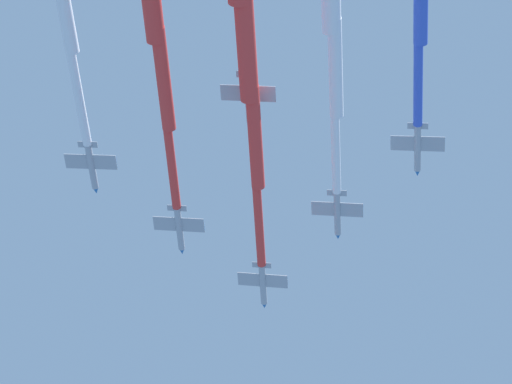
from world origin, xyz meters
TOP-DOWN VIEW (x-y plane):
  - jet_lead at (-13.79, -24.54)m, footprint 40.43×66.89m

SIDE VIEW (x-z plane):
  - jet_lead at x=-13.79m, z-range 165.76..169.81m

